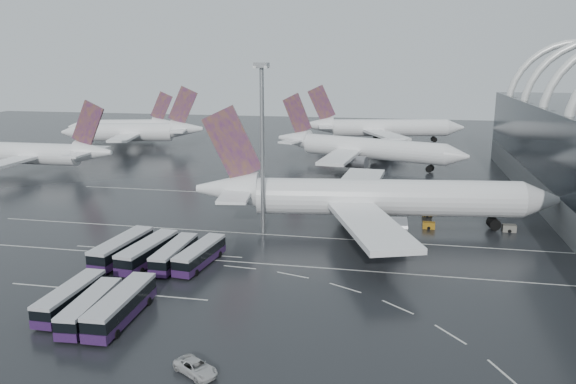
% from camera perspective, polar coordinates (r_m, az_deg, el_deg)
% --- Properties ---
extents(ground, '(420.00, 420.00, 0.00)m').
position_cam_1_polar(ground, '(85.39, 1.84, -7.11)').
color(ground, black).
rests_on(ground, ground).
extents(lane_marking_near, '(120.00, 0.25, 0.01)m').
position_cam_1_polar(lane_marking_near, '(83.54, 1.61, -7.58)').
color(lane_marking_near, silver).
rests_on(lane_marking_near, ground).
extents(lane_marking_mid, '(120.00, 0.25, 0.01)m').
position_cam_1_polar(lane_marking_mid, '(96.58, 3.01, -4.64)').
color(lane_marking_mid, silver).
rests_on(lane_marking_mid, ground).
extents(lane_marking_far, '(120.00, 0.25, 0.01)m').
position_cam_1_polar(lane_marking_far, '(123.29, 4.89, -0.65)').
color(lane_marking_far, silver).
rests_on(lane_marking_far, ground).
extents(bus_bay_line_south, '(28.00, 0.25, 0.01)m').
position_cam_1_polar(bus_bay_line_south, '(78.84, -17.93, -9.59)').
color(bus_bay_line_south, silver).
rests_on(bus_bay_line_south, ground).
extents(bus_bay_line_north, '(28.00, 0.25, 0.01)m').
position_cam_1_polar(bus_bay_line_north, '(92.11, -13.14, -5.90)').
color(bus_bay_line_north, silver).
rests_on(bus_bay_line_north, ground).
extents(airliner_main, '(64.94, 56.48, 21.99)m').
position_cam_1_polar(airliner_main, '(101.49, 8.25, -0.64)').
color(airliner_main, white).
rests_on(airliner_main, ground).
extents(airliner_gate_b, '(55.85, 49.61, 19.89)m').
position_cam_1_polar(airliner_gate_b, '(160.49, 7.64, 4.40)').
color(airliner_gate_b, white).
rests_on(airliner_gate_b, ground).
extents(airliner_gate_c, '(57.92, 52.56, 20.74)m').
position_cam_1_polar(airliner_gate_c, '(206.19, 9.43, 6.40)').
color(airliner_gate_c, white).
rests_on(airliner_gate_c, ground).
extents(jet_remote_west, '(44.57, 35.83, 19.52)m').
position_cam_1_polar(jet_remote_west, '(164.10, -24.13, 3.55)').
color(jet_remote_west, white).
rests_on(jet_remote_west, ground).
extents(jet_remote_mid, '(47.94, 38.82, 20.92)m').
position_cam_1_polar(jet_remote_mid, '(198.03, -15.28, 5.88)').
color(jet_remote_mid, white).
rests_on(jet_remote_mid, ground).
extents(jet_remote_far, '(40.42, 32.79, 17.74)m').
position_cam_1_polar(jet_remote_far, '(222.83, -16.22, 6.41)').
color(jet_remote_far, white).
rests_on(jet_remote_far, ground).
extents(bus_row_near_a, '(4.25, 13.95, 3.38)m').
position_cam_1_polar(bus_row_near_a, '(89.20, -16.50, -5.50)').
color(bus_row_near_a, '#2A1542').
rests_on(bus_row_near_a, ground).
extents(bus_row_near_b, '(4.42, 13.71, 3.32)m').
position_cam_1_polar(bus_row_near_b, '(86.80, -14.05, -5.90)').
color(bus_row_near_b, '#2A1542').
rests_on(bus_row_near_b, ground).
extents(bus_row_near_c, '(3.08, 12.39, 3.04)m').
position_cam_1_polar(bus_row_near_c, '(85.45, -11.46, -6.18)').
color(bus_row_near_c, '#2A1542').
rests_on(bus_row_near_c, ground).
extents(bus_row_near_d, '(4.17, 12.67, 3.06)m').
position_cam_1_polar(bus_row_near_d, '(84.46, -8.93, -6.30)').
color(bus_row_near_d, '#2A1542').
rests_on(bus_row_near_d, ground).
extents(bus_row_far_a, '(2.97, 12.20, 3.00)m').
position_cam_1_polar(bus_row_far_a, '(74.32, -21.22, -9.94)').
color(bus_row_far_a, '#2A1542').
rests_on(bus_row_far_a, ground).
extents(bus_row_far_b, '(3.52, 12.15, 2.95)m').
position_cam_1_polar(bus_row_far_b, '(70.81, -19.44, -10.99)').
color(bus_row_far_b, '#2A1542').
rests_on(bus_row_far_b, ground).
extents(bus_row_far_c, '(3.50, 13.56, 3.32)m').
position_cam_1_polar(bus_row_far_c, '(69.68, -16.58, -11.00)').
color(bus_row_far_c, '#2A1542').
rests_on(bus_row_far_c, ground).
extents(van_curve_a, '(5.41, 4.54, 1.38)m').
position_cam_1_polar(van_curve_a, '(57.88, -9.35, -17.18)').
color(van_curve_a, beige).
rests_on(van_curve_a, ground).
extents(floodlight_mast, '(2.24, 2.24, 29.25)m').
position_cam_1_polar(floodlight_mast, '(95.25, -2.64, 6.46)').
color(floodlight_mast, gray).
rests_on(floodlight_mast, ground).
extents(gse_cart_belly_a, '(2.16, 1.28, 1.18)m').
position_cam_1_polar(gse_cart_belly_a, '(104.47, 14.10, -3.30)').
color(gse_cart_belly_a, '#AA7416').
rests_on(gse_cart_belly_a, ground).
extents(gse_cart_belly_c, '(2.40, 1.42, 1.31)m').
position_cam_1_polar(gse_cart_belly_c, '(102.22, 8.48, -3.36)').
color(gse_cart_belly_c, '#AA7416').
rests_on(gse_cart_belly_c, ground).
extents(gse_cart_belly_d, '(2.30, 1.36, 1.25)m').
position_cam_1_polar(gse_cart_belly_d, '(106.98, 21.55, -3.44)').
color(gse_cart_belly_d, slate).
rests_on(gse_cart_belly_d, ground).
extents(gse_cart_belly_e, '(1.91, 1.13, 1.04)m').
position_cam_1_polar(gse_cart_belly_e, '(112.41, 13.95, -2.14)').
color(gse_cart_belly_e, '#AA7416').
rests_on(gse_cart_belly_e, ground).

